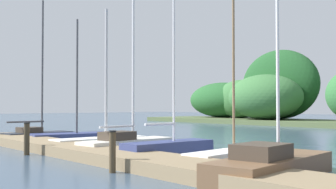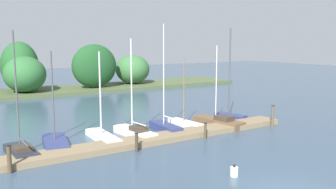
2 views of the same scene
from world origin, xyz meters
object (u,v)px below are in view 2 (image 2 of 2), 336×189
(sailboat_1, at_px, (55,141))
(sailboat_2, at_px, (102,135))
(mooring_piling_0, at_px, (9,159))
(mooring_piling_2, at_px, (205,130))
(channel_buoy_0, at_px, (234,171))
(mooring_piling_3, at_px, (273,116))
(sailboat_5, at_px, (184,123))
(sailboat_0, at_px, (21,149))
(mooring_piling_1, at_px, (137,142))
(sailboat_6, at_px, (217,121))
(sailboat_4, at_px, (164,126))
(sailboat_3, at_px, (134,131))
(sailboat_7, at_px, (229,113))

(sailboat_1, height_order, sailboat_2, sailboat_1)
(mooring_piling_0, xyz_separation_m, mooring_piling_2, (11.93, -0.09, -0.17))
(mooring_piling_2, xyz_separation_m, channel_buoy_0, (-3.01, -6.01, -0.31))
(channel_buoy_0, bearing_deg, sailboat_2, 106.93)
(mooring_piling_0, distance_m, mooring_piling_3, 18.31)
(sailboat_5, relative_size, mooring_piling_3, 3.23)
(sailboat_2, bearing_deg, sailboat_0, 97.27)
(mooring_piling_0, relative_size, mooring_piling_1, 1.25)
(sailboat_6, bearing_deg, sailboat_2, 75.07)
(sailboat_4, bearing_deg, sailboat_6, -97.81)
(sailboat_0, distance_m, mooring_piling_2, 11.31)
(sailboat_1, distance_m, channel_buoy_0, 11.25)
(sailboat_2, relative_size, channel_buoy_0, 9.96)
(sailboat_0, bearing_deg, mooring_piling_1, -120.48)
(sailboat_2, bearing_deg, mooring_piling_0, 119.33)
(mooring_piling_0, height_order, mooring_piling_1, mooring_piling_0)
(sailboat_5, distance_m, mooring_piling_3, 6.65)
(sailboat_3, relative_size, sailboat_7, 0.88)
(sailboat_0, relative_size, sailboat_6, 1.15)
(sailboat_4, distance_m, sailboat_7, 6.64)
(sailboat_0, bearing_deg, sailboat_4, -91.90)
(sailboat_1, distance_m, sailboat_3, 5.16)
(sailboat_7, bearing_deg, sailboat_2, 77.00)
(sailboat_5, relative_size, channel_buoy_0, 9.08)
(sailboat_7, relative_size, mooring_piling_0, 5.30)
(sailboat_3, distance_m, mooring_piling_0, 8.79)
(sailboat_3, relative_size, mooring_piling_0, 4.66)
(sailboat_5, bearing_deg, sailboat_1, 83.59)
(sailboat_1, relative_size, channel_buoy_0, 10.07)
(mooring_piling_3, bearing_deg, mooring_piling_1, -179.54)
(mooring_piling_2, height_order, mooring_piling_3, mooring_piling_3)
(sailboat_4, bearing_deg, mooring_piling_2, -157.45)
(sailboat_6, bearing_deg, sailboat_5, 54.40)
(sailboat_3, distance_m, mooring_piling_2, 4.84)
(sailboat_3, relative_size, sailboat_5, 1.25)
(sailboat_0, height_order, mooring_piling_0, sailboat_0)
(sailboat_1, xyz_separation_m, mooring_piling_2, (8.82, -3.63, 0.27))
(channel_buoy_0, bearing_deg, mooring_piling_0, 145.62)
(sailboat_7, bearing_deg, sailboat_3, 78.88)
(sailboat_5, bearing_deg, sailboat_2, 85.61)
(sailboat_1, bearing_deg, sailboat_4, -84.35)
(sailboat_0, height_order, sailboat_3, sailboat_0)
(sailboat_2, height_order, sailboat_5, sailboat_2)
(sailboat_0, distance_m, sailboat_4, 9.70)
(mooring_piling_3, bearing_deg, sailboat_3, 162.49)
(sailboat_1, height_order, mooring_piling_2, sailboat_1)
(sailboat_4, xyz_separation_m, sailboat_7, (6.62, 0.52, 0.14))
(channel_buoy_0, bearing_deg, mooring_piling_1, 110.07)
(sailboat_1, xyz_separation_m, sailboat_7, (14.18, -0.03, 0.23))
(sailboat_7, height_order, channel_buoy_0, sailboat_7)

